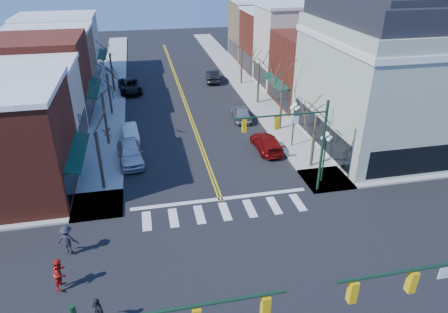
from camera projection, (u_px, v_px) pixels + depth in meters
ground at (248, 274)px, 22.47m from camera, size 160.00×160.00×0.00m
sidewalk_left at (106, 140)px, 38.20m from camera, size 3.50×70.00×0.15m
sidewalk_right at (280, 125)px, 41.41m from camera, size 3.50×70.00×0.15m
bldg_left_stucco_a at (20, 111)px, 34.84m from camera, size 10.00×7.00×7.50m
bldg_left_brick_b at (37, 79)px, 41.56m from camera, size 10.00×9.00×8.50m
bldg_left_tan at (51, 63)px, 48.89m from camera, size 10.00×7.50×7.80m
bldg_left_stucco_b at (60, 48)px, 55.53m from camera, size 10.00×8.00×8.20m
bldg_right_brick_a at (321, 70)px, 45.84m from camera, size 10.00×8.50×8.00m
bldg_right_stucco at (297, 47)px, 52.11m from camera, size 10.00×7.00×10.00m
bldg_right_brick_b at (278, 41)px, 58.97m from camera, size 10.00×8.00×8.50m
bldg_right_tan at (263, 30)px, 65.81m from camera, size 10.00×8.00×9.00m
victorian_corner at (389, 73)px, 35.03m from camera, size 12.25×14.25×13.30m
traffic_mast_near_right at (446, 297)px, 14.89m from camera, size 6.60×0.28×7.20m
traffic_mast_far_right at (299, 136)px, 27.75m from camera, size 6.60×0.28×7.20m
lamppost_corner at (325, 148)px, 29.99m from camera, size 0.36×0.36×4.33m
lamppost_midblock at (294, 117)px, 35.64m from camera, size 0.36×0.36×4.33m
tree_left_a at (100, 161)px, 29.39m from camera, size 0.24×0.24×4.76m
tree_left_b at (105, 120)px, 36.27m from camera, size 0.24×0.24×5.04m
tree_left_c at (110, 95)px, 43.33m from camera, size 0.24×0.24×4.55m
tree_left_d at (112, 73)px, 50.20m from camera, size 0.24×0.24×4.90m
tree_right_a at (313, 142)px, 32.50m from camera, size 0.24×0.24×4.62m
tree_right_b at (281, 106)px, 39.32m from camera, size 0.24×0.24×5.18m
tree_right_c at (258, 84)px, 46.35m from camera, size 0.24×0.24×4.83m
tree_right_d at (241, 66)px, 53.27m from camera, size 0.24×0.24×4.97m
car_left_near at (130, 153)px, 34.03m from camera, size 2.53×5.24×1.72m
car_left_mid at (130, 132)px, 38.35m from camera, size 1.83×4.16×1.33m
car_left_far at (130, 86)px, 51.02m from camera, size 3.22×5.93×1.58m
car_right_near at (267, 143)px, 36.13m from camera, size 2.13×4.98×1.43m
car_right_mid at (241, 113)px, 42.64m from camera, size 2.15×4.54×1.50m
car_right_far at (213, 76)px, 55.07m from camera, size 2.27×5.02×1.60m
pedestrian_red_b at (60, 273)px, 21.04m from camera, size 0.93×1.06×1.85m
pedestrian_dark_a at (98, 312)px, 18.83m from camera, size 0.93×1.07×1.73m
pedestrian_dark_b at (67, 240)px, 23.45m from camera, size 1.35×0.98×1.88m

